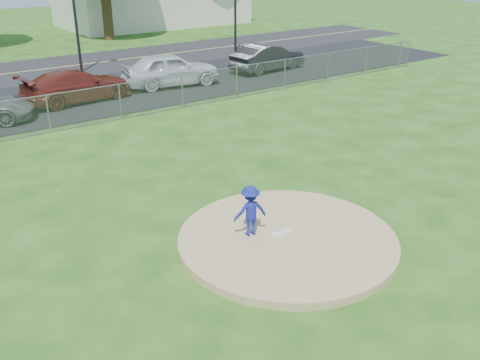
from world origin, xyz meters
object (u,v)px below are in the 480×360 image
at_px(pitcher, 250,211).
at_px(commercial_building, 153,0).
at_px(parked_car_pearl, 171,69).
at_px(parked_car_charcoal, 268,57).
at_px(traffic_signal_right, 238,1).
at_px(parked_car_darkred, 77,85).

bearing_deg(pitcher, commercial_building, -100.39).
relative_size(parked_car_pearl, parked_car_charcoal, 1.07).
xyz_separation_m(traffic_signal_right, parked_car_darkred, (-13.70, -6.17, -2.60)).
distance_m(parked_car_darkred, parked_car_charcoal, 11.44).
xyz_separation_m(parked_car_darkred, parked_car_pearl, (5.04, 0.09, 0.11)).
xyz_separation_m(pitcher, parked_car_charcoal, (12.65, 15.27, -0.06)).
relative_size(commercial_building, pitcher, 12.64).
distance_m(commercial_building, parked_car_darkred, 27.07).
height_order(pitcher, parked_car_charcoal, parked_car_charcoal).
distance_m(traffic_signal_right, parked_car_charcoal, 7.00).
relative_size(traffic_signal_right, parked_car_charcoal, 1.19).
distance_m(commercial_building, pitcher, 40.94).
bearing_deg(pitcher, traffic_signal_right, -111.25).
relative_size(traffic_signal_right, pitcher, 4.32).
bearing_deg(parked_car_pearl, commercial_building, -16.38).
relative_size(parked_car_darkred, parked_car_pearl, 1.02).
bearing_deg(traffic_signal_right, commercial_building, 83.71).
height_order(pitcher, parked_car_pearl, parked_car_pearl).
bearing_deg(parked_car_darkred, parked_car_pearl, -95.28).
height_order(commercial_building, parked_car_pearl, commercial_building).
xyz_separation_m(pitcher, parked_car_pearl, (6.25, 15.29, 0.02)).
height_order(traffic_signal_right, parked_car_darkred, traffic_signal_right).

